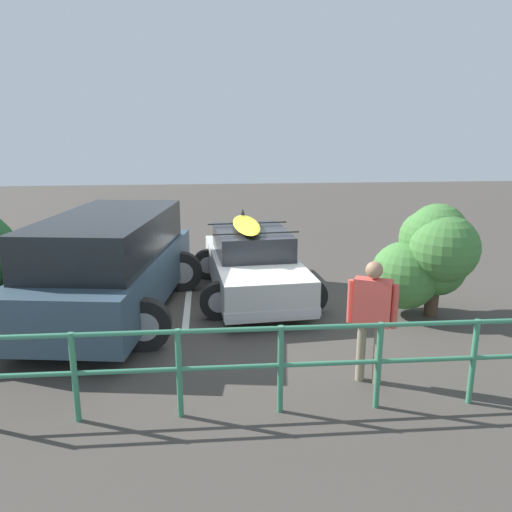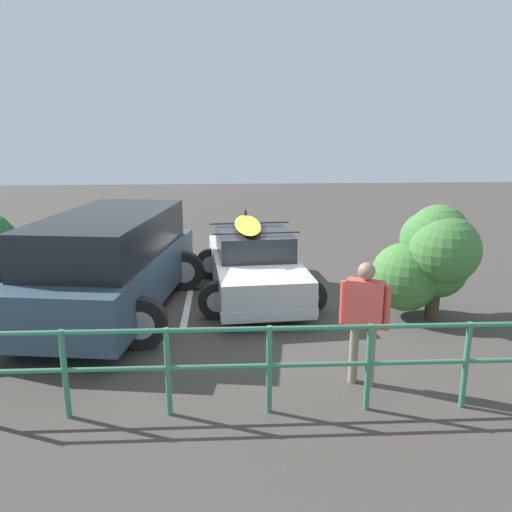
# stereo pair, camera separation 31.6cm
# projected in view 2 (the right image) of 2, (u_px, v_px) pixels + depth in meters

# --- Properties ---
(ground_plane) EXTENTS (44.00, 44.00, 0.02)m
(ground_plane) POSITION_uv_depth(u_px,v_px,m) (246.00, 308.00, 9.38)
(ground_plane) COLOR #423D38
(ground_plane) RESTS_ON ground
(parking_stripe) EXTENTS (0.12, 3.83, 0.00)m
(parking_stripe) POSITION_uv_depth(u_px,v_px,m) (190.00, 295.00, 10.04)
(parking_stripe) COLOR silver
(parking_stripe) RESTS_ON ground
(sedan_car) EXTENTS (2.47, 4.14, 1.58)m
(sedan_car) POSITION_uv_depth(u_px,v_px,m) (254.00, 264.00, 10.01)
(sedan_car) COLOR silver
(sedan_car) RESTS_ON ground
(suv_car) EXTENTS (3.16, 5.13, 1.82)m
(suv_car) POSITION_uv_depth(u_px,v_px,m) (112.00, 262.00, 8.90)
(suv_car) COLOR #334756
(suv_car) RESTS_ON ground
(person_bystander) EXTENTS (0.58, 0.38, 1.65)m
(person_bystander) POSITION_uv_depth(u_px,v_px,m) (364.00, 312.00, 6.33)
(person_bystander) COLOR gray
(person_bystander) RESTS_ON ground
(railing_fence) EXTENTS (8.22, 0.19, 1.08)m
(railing_fence) POSITION_uv_depth(u_px,v_px,m) (319.00, 357.00, 5.76)
(railing_fence) COLOR #387F5B
(railing_fence) RESTS_ON ground
(bush_near_left) EXTENTS (1.89, 1.50, 2.01)m
(bush_near_left) POSITION_uv_depth(u_px,v_px,m) (432.00, 256.00, 8.62)
(bush_near_left) COLOR #4C3828
(bush_near_left) RESTS_ON ground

